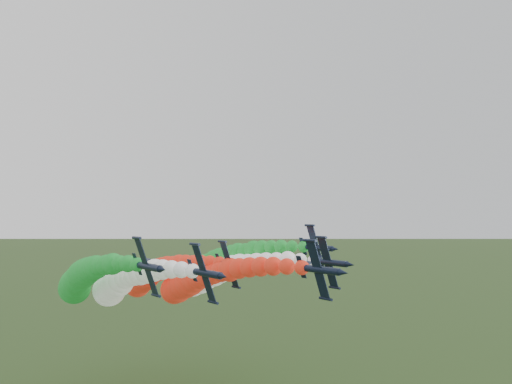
% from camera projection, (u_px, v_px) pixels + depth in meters
% --- Properties ---
extents(jet_lead, '(15.49, 75.98, 20.94)m').
position_uv_depth(jet_lead, '(193.00, 282.00, 123.05)').
color(jet_lead, black).
rests_on(jet_lead, ground).
extents(jet_inner_left, '(15.59, 76.08, 21.04)m').
position_uv_depth(jet_inner_left, '(118.00, 284.00, 123.46)').
color(jet_inner_left, black).
rests_on(jet_inner_left, ground).
extents(jet_inner_right, '(15.53, 76.02, 20.98)m').
position_uv_depth(jet_inner_right, '(212.00, 275.00, 135.16)').
color(jet_inner_right, black).
rests_on(jet_inner_right, ground).
extents(jet_outer_left, '(16.05, 76.54, 21.50)m').
position_uv_depth(jet_outer_left, '(81.00, 280.00, 124.29)').
color(jet_outer_left, black).
rests_on(jet_outer_left, ground).
extents(jet_outer_right, '(15.85, 76.34, 21.30)m').
position_uv_depth(jet_outer_right, '(212.00, 264.00, 148.55)').
color(jet_outer_right, black).
rests_on(jet_outer_right, ground).
extents(jet_trail, '(16.00, 76.49, 21.46)m').
position_uv_depth(jet_trail, '(149.00, 276.00, 145.85)').
color(jet_trail, black).
rests_on(jet_trail, ground).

